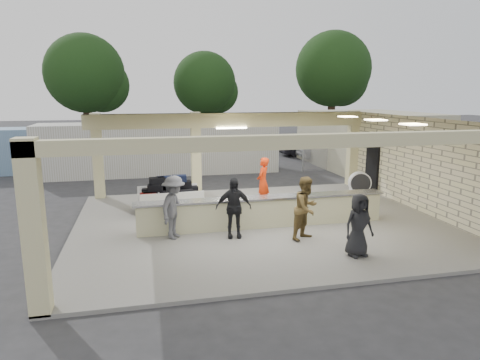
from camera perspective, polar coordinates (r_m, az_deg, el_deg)
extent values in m
plane|color=#2D2D2F|center=(14.45, 2.56, -5.95)|extent=(120.00, 120.00, 0.00)
cube|color=slate|center=(14.44, 2.57, -5.76)|extent=(12.00, 10.00, 0.10)
cube|color=beige|center=(13.81, 2.70, 8.03)|extent=(12.00, 10.00, 0.02)
cube|color=beige|center=(16.64, 22.97, 1.67)|extent=(0.02, 10.00, 3.50)
cube|color=black|center=(19.35, 17.20, 1.55)|extent=(0.10, 0.95, 2.10)
cube|color=beige|center=(18.44, -1.30, 8.01)|extent=(12.00, 0.50, 0.60)
cube|color=beige|center=(9.25, 10.78, 5.15)|extent=(12.00, 0.30, 0.30)
cube|color=beige|center=(18.30, -18.43, 2.97)|extent=(0.40, 0.40, 3.50)
cube|color=beige|center=(18.34, -5.89, 3.53)|extent=(0.40, 0.40, 3.50)
cube|color=beige|center=(20.58, 14.76, 4.09)|extent=(0.40, 0.40, 3.50)
cube|color=beige|center=(9.10, -25.81, -5.92)|extent=(0.40, 0.40, 3.50)
cube|color=white|center=(18.22, -1.14, 6.95)|extent=(1.30, 0.12, 0.06)
cube|color=#FFEABF|center=(16.59, 14.15, 8.19)|extent=(0.55, 0.55, 0.04)
cube|color=#FFEABF|center=(14.84, 17.65, 7.64)|extent=(0.55, 0.55, 0.04)
cube|color=#FFEABF|center=(13.16, 22.06, 6.90)|extent=(0.55, 0.55, 0.04)
cube|color=beige|center=(13.83, 3.14, -4.39)|extent=(8.00, 0.50, 0.90)
cube|color=#B7B7BC|center=(13.70, 3.16, -2.38)|extent=(8.20, 0.58, 0.06)
cube|color=white|center=(15.71, -9.30, -2.25)|extent=(2.31, 1.47, 0.11)
cylinder|color=black|center=(15.25, -12.36, -4.19)|extent=(0.13, 0.36, 0.36)
cylinder|color=black|center=(16.19, -12.62, -3.27)|extent=(0.13, 0.36, 0.36)
cylinder|color=black|center=(15.46, -5.73, -3.75)|extent=(0.13, 0.36, 0.36)
cylinder|color=black|center=(16.39, -6.37, -2.88)|extent=(0.13, 0.36, 0.36)
cube|color=white|center=(16.32, -9.61, -1.10)|extent=(2.23, 0.18, 0.27)
cube|color=white|center=(15.02, -9.00, -2.18)|extent=(2.23, 0.18, 0.27)
cube|color=black|center=(15.34, -11.84, -2.03)|extent=(0.54, 0.37, 0.23)
cube|color=black|center=(15.40, -9.52, -1.89)|extent=(0.54, 0.37, 0.23)
cube|color=black|center=(15.48, -7.22, -1.75)|extent=(0.54, 0.37, 0.23)
cube|color=black|center=(15.86, -12.00, -1.59)|extent=(0.54, 0.37, 0.23)
cube|color=black|center=(15.92, -9.76, -1.46)|extent=(0.54, 0.37, 0.23)
cube|color=black|center=(16.00, -7.53, -1.32)|extent=(0.54, 0.37, 0.23)
cube|color=black|center=(15.39, -11.24, -1.04)|extent=(0.54, 0.37, 0.23)
cube|color=black|center=(15.63, -9.02, -0.77)|extent=(0.54, 0.37, 0.23)
cube|color=black|center=(15.86, -7.51, -0.54)|extent=(0.54, 0.37, 0.23)
cube|color=black|center=(15.84, -10.75, -0.66)|extent=(0.54, 0.37, 0.23)
cube|color=black|center=(15.55, -10.03, 0.04)|extent=(0.54, 0.37, 0.23)
cube|color=black|center=(15.70, -8.12, 0.21)|extent=(0.54, 0.37, 0.23)
cube|color=#590F0C|center=(15.25, -12.15, -2.13)|extent=(0.54, 0.37, 0.23)
cube|color=black|center=(16.04, -6.59, -1.27)|extent=(0.54, 0.37, 0.23)
cube|color=black|center=(15.96, -9.51, -0.52)|extent=(0.54, 0.37, 0.23)
cube|color=black|center=(15.43, -10.98, -0.08)|extent=(0.54, 0.37, 0.23)
cylinder|color=white|center=(18.52, 15.67, -0.35)|extent=(0.96, 0.52, 0.92)
cylinder|color=black|center=(18.52, 15.67, -0.35)|extent=(0.87, 0.53, 0.81)
cube|color=white|center=(18.46, 14.77, -1.63)|extent=(0.06, 0.51, 0.31)
cube|color=white|center=(18.75, 16.42, -1.52)|extent=(0.06, 0.51, 0.31)
imported|color=red|center=(16.20, 3.07, -0.26)|extent=(0.70, 0.77, 1.86)
imported|color=brown|center=(12.67, 8.83, -3.73)|extent=(0.98, 0.83, 1.87)
imported|color=black|center=(12.68, -0.87, -3.71)|extent=(1.10, 0.48, 1.82)
imported|color=#494A4E|center=(12.74, -8.79, -3.62)|extent=(1.01, 1.26, 1.89)
imported|color=black|center=(11.70, 15.53, -5.82)|extent=(0.86, 0.44, 1.68)
imported|color=silver|center=(29.01, 13.11, 4.23)|extent=(5.65, 2.96, 1.57)
imported|color=silver|center=(30.96, 18.18, 4.17)|extent=(4.34, 2.09, 1.32)
imported|color=black|center=(30.40, 9.01, 4.46)|extent=(3.92, 1.49, 1.29)
cube|color=silver|center=(23.74, -10.53, 4.20)|extent=(12.70, 2.58, 2.75)
cube|color=#6D8FAF|center=(26.56, -27.46, 3.51)|extent=(9.39, 2.44, 2.43)
cylinder|color=gray|center=(24.15, 8.38, 3.49)|extent=(0.06, 0.06, 2.00)
cylinder|color=gray|center=(24.94, 12.68, 3.59)|extent=(0.06, 0.06, 2.00)
cylinder|color=gray|center=(25.86, 16.69, 3.66)|extent=(0.06, 0.06, 2.00)
cylinder|color=gray|center=(26.90, 20.41, 3.71)|extent=(0.06, 0.06, 2.00)
cylinder|color=gray|center=(28.04, 23.84, 3.74)|extent=(0.06, 0.06, 2.00)
cylinder|color=gray|center=(29.27, 27.00, 3.76)|extent=(0.06, 0.06, 2.00)
cube|color=gray|center=(26.90, 20.41, 3.71)|extent=(12.00, 0.02, 2.00)
cylinder|color=gray|center=(26.79, 20.56, 5.83)|extent=(12.00, 0.05, 0.05)
cylinder|color=#382619|center=(37.58, -19.62, 7.73)|extent=(0.70, 0.70, 4.50)
sphere|color=black|center=(37.55, -20.00, 13.21)|extent=(6.30, 6.30, 6.30)
sphere|color=black|center=(38.01, -17.96, 11.95)|extent=(4.50, 4.50, 4.50)
cylinder|color=#382619|center=(39.76, -4.67, 8.17)|extent=(0.70, 0.70, 4.00)
sphere|color=black|center=(39.69, -4.74, 12.79)|extent=(5.60, 5.60, 5.60)
sphere|color=black|center=(40.47, -3.13, 11.66)|extent=(4.00, 4.00, 4.00)
cylinder|color=#382619|center=(42.21, 12.07, 8.84)|extent=(0.70, 0.70, 5.00)
sphere|color=black|center=(42.22, 12.30, 14.26)|extent=(7.00, 7.00, 7.00)
sphere|color=black|center=(43.24, 13.38, 12.82)|extent=(5.00, 5.00, 5.00)
cube|color=#B4B08F|center=(26.90, 16.65, 5.24)|extent=(6.00, 8.00, 3.20)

